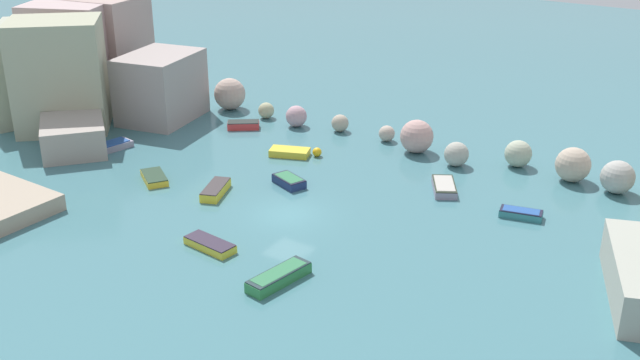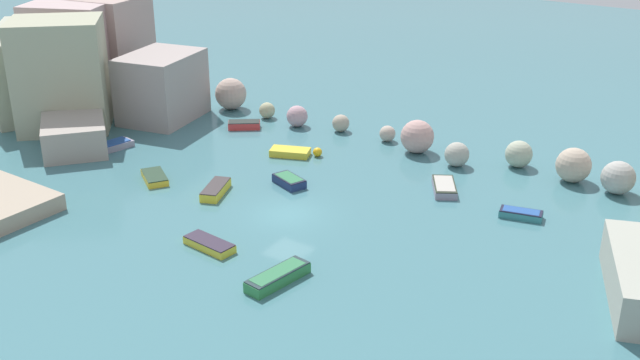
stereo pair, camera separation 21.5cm
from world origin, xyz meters
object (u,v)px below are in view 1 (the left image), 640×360
(moored_boat_1, at_px, (521,213))
(moored_boat_6, at_px, (444,187))
(moored_boat_10, at_px, (210,244))
(channel_buoy, at_px, (317,152))
(moored_boat_5, at_px, (279,277))
(moored_boat_4, at_px, (154,178))
(moored_boat_9, at_px, (290,152))
(moored_boat_3, at_px, (289,181))
(moored_boat_8, at_px, (110,146))
(moored_boat_0, at_px, (243,125))
(moored_boat_7, at_px, (216,190))
(moored_boat_2, at_px, (17,210))

(moored_boat_1, xyz_separation_m, moored_boat_6, (-5.52, 1.11, 0.02))
(moored_boat_6, xyz_separation_m, moored_boat_10, (-7.52, -14.29, -0.04))
(channel_buoy, distance_m, moored_boat_5, 17.65)
(channel_buoy, bearing_deg, moored_boat_6, -3.16)
(moored_boat_4, bearing_deg, moored_boat_9, 94.70)
(moored_boat_1, bearing_deg, moored_boat_3, 1.72)
(moored_boat_8, xyz_separation_m, moored_boat_10, (16.18, -7.68, -0.01))
(moored_boat_0, distance_m, moored_boat_7, 12.67)
(moored_boat_2, height_order, moored_boat_9, moored_boat_2)
(channel_buoy, xyz_separation_m, moored_boat_6, (10.21, -0.56, -0.05))
(moored_boat_1, distance_m, moored_boat_10, 18.53)
(moored_boat_10, bearing_deg, moored_boat_4, -22.95)
(channel_buoy, relative_size, moored_boat_0, 0.25)
(moored_boat_9, bearing_deg, moored_boat_3, 103.85)
(moored_boat_3, distance_m, moored_boat_8, 14.90)
(channel_buoy, height_order, moored_boat_6, channel_buoy)
(moored_boat_0, distance_m, moored_boat_6, 18.58)
(channel_buoy, relative_size, moored_boat_4, 0.22)
(moored_boat_4, relative_size, moored_boat_5, 0.77)
(moored_boat_2, distance_m, moored_boat_10, 12.90)
(moored_boat_9, bearing_deg, moored_boat_7, 68.63)
(moored_boat_0, height_order, moored_boat_10, moored_boat_0)
(moored_boat_0, relative_size, moored_boat_5, 0.69)
(moored_boat_9, bearing_deg, moored_boat_10, 86.74)
(moored_boat_0, bearing_deg, moored_boat_1, 135.26)
(moored_boat_2, relative_size, moored_boat_5, 1.16)
(moored_boat_3, bearing_deg, moored_boat_10, 119.14)
(moored_boat_0, relative_size, moored_boat_9, 0.86)
(moored_boat_0, height_order, moored_boat_2, moored_boat_2)
(moored_boat_9, bearing_deg, moored_boat_4, 39.84)
(moored_boat_3, height_order, moored_boat_8, moored_boat_3)
(channel_buoy, distance_m, moored_boat_2, 20.47)
(channel_buoy, relative_size, moored_boat_6, 0.20)
(moored_boat_3, distance_m, moored_boat_6, 10.10)
(moored_boat_8, bearing_deg, moored_boat_0, 160.14)
(moored_boat_0, relative_size, moored_boat_8, 0.80)
(channel_buoy, relative_size, moored_boat_2, 0.15)
(moored_boat_4, bearing_deg, moored_boat_8, -165.99)
(moored_boat_3, xyz_separation_m, moored_boat_4, (-7.92, -4.33, -0.08))
(moored_boat_9, bearing_deg, moored_boat_6, 160.86)
(moored_boat_0, relative_size, moored_boat_3, 1.02)
(channel_buoy, height_order, moored_boat_4, channel_buoy)
(channel_buoy, distance_m, moored_boat_10, 15.09)
(moored_boat_1, height_order, moored_boat_6, moored_boat_6)
(channel_buoy, xyz_separation_m, moored_boat_2, (-9.84, -17.95, 0.02))
(moored_boat_2, distance_m, moored_boat_8, 11.39)
(moored_boat_4, xyz_separation_m, moored_boat_5, (14.64, -6.07, 0.10))
(moored_boat_3, distance_m, moored_boat_4, 9.03)
(moored_boat_2, xyz_separation_m, moored_boat_7, (8.03, 8.89, -0.05))
(moored_boat_2, bearing_deg, moored_boat_4, -44.16)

